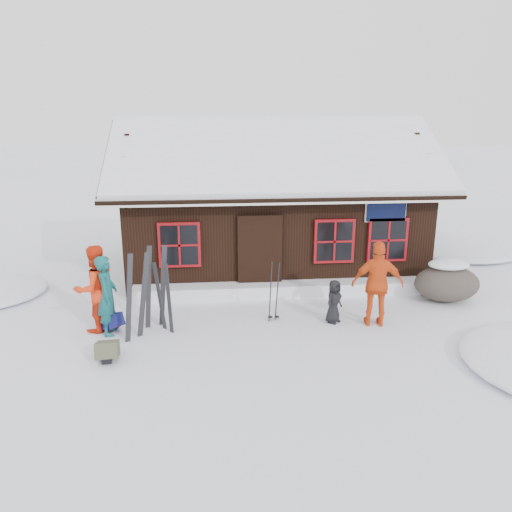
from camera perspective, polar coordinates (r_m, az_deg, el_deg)
The scene contains 15 objects.
ground at distance 10.60m, azimuth -3.10°, elevation -9.03°, with size 120.00×120.00×0.00m, color white.
mountain_hut at distance 14.98m, azimuth 1.74°, elevation 4.83°, with size 8.90×6.09×4.42m.
snow_drift at distance 12.74m, azimuth 3.21°, elevation -3.76°, with size 7.60×0.60×0.35m, color white.
snow_mounds at distance 12.47m, azimuth 4.16°, elevation -5.09°, with size 20.60×13.20×0.48m.
skier_teal at distance 10.80m, azimuth -16.65°, elevation -4.33°, with size 0.62×0.41×1.71m, color #12565A.
skier_orange_left at distance 11.01m, azimuth -17.87°, elevation -3.57°, with size 0.91×0.71×1.88m, color red.
skier_orange_right at distance 11.05m, azimuth 13.73°, elevation -3.15°, with size 1.10×0.46×1.88m, color #E24D17.
skier_crouched at distance 11.16m, azimuth 8.89°, elevation -5.14°, with size 0.48×0.31×0.98m, color black.
boulder at distance 13.16m, azimuth 20.98°, elevation -2.82°, with size 1.60×1.20×0.93m.
ski_pair_left at distance 10.43m, azimuth -13.52°, elevation -4.64°, with size 0.57×0.34×1.86m.
ski_pair_mid at distance 10.73m, azimuth -10.45°, elevation -4.78°, with size 0.41×0.31×1.54m.
ski_pair_right at distance 10.92m, azimuth -11.38°, elevation -3.56°, with size 0.55×0.18×1.86m.
ski_poles at distance 11.06m, azimuth 2.05°, elevation -4.18°, with size 0.25×0.12×1.41m.
backpack_blue at distance 11.20m, azimuth -16.32°, elevation -7.48°, with size 0.39×0.51×0.28m, color navy.
backpack_olive at distance 9.94m, azimuth -16.58°, elevation -10.57°, with size 0.41×0.54×0.29m, color #4B4C36.
Camera 1 is at (-0.35, -9.59, 4.49)m, focal length 35.00 mm.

